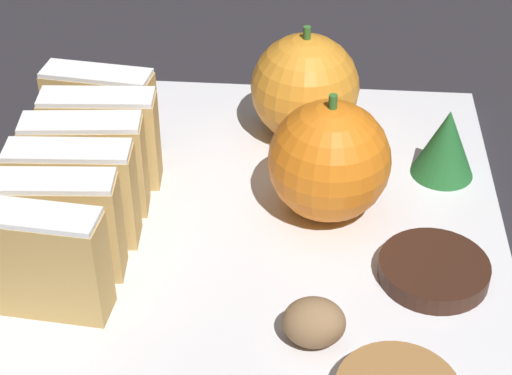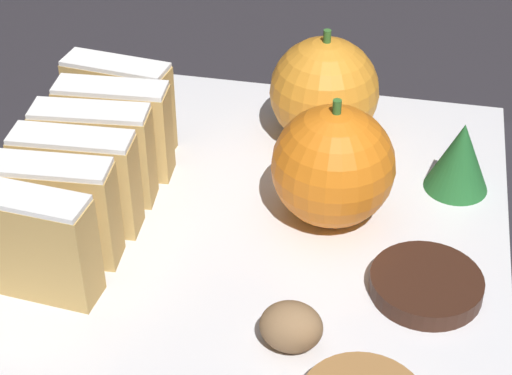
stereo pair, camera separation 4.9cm
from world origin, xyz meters
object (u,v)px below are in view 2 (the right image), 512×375
orange_near (324,91)px  orange_far (333,166)px  walnut (291,327)px  chocolate_cookie (426,285)px

orange_near → orange_far: bearing=-78.5°
walnut → orange_near: bearing=93.6°
orange_near → walnut: orange_near is taller
orange_near → walnut: 0.20m
orange_far → chocolate_cookie: 0.09m
orange_near → chocolate_cookie: size_ratio=1.32×
orange_near → chocolate_cookie: (0.08, -0.14, -0.03)m
orange_far → chocolate_cookie: orange_far is taller
orange_far → walnut: bearing=-92.7°
orange_near → chocolate_cookie: orange_near is taller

